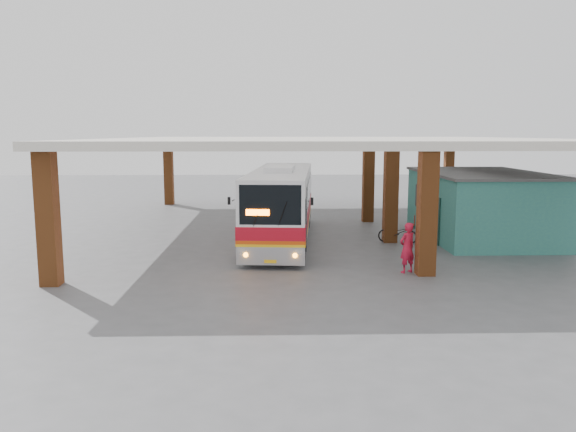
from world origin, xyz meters
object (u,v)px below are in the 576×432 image
Objects in this scene: motorcycle at (398,233)px; red_chair at (413,222)px; pedestrian at (407,248)px; coach_bus at (282,203)px.

motorcycle reaches higher than red_chair.
pedestrian is (-0.87, -5.41, 0.44)m from motorcycle.
coach_bus is 6.73× the size of pedestrian.
red_chair is (6.88, 3.00, -1.39)m from coach_bus.
coach_bus reaches higher than motorcycle.
pedestrian is (4.33, -6.26, -0.83)m from coach_bus.
pedestrian is 2.49× the size of red_chair.
coach_bus is 16.78× the size of red_chair.
motorcycle is 0.98× the size of pedestrian.
red_chair is (1.68, 3.85, -0.13)m from motorcycle.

